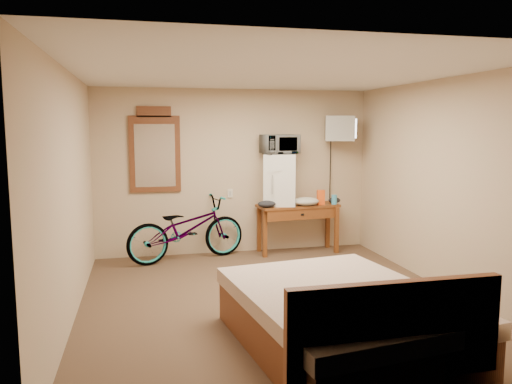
# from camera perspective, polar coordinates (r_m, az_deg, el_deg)

# --- Properties ---
(room) EXTENTS (4.60, 4.64, 2.50)m
(room) POSITION_cam_1_polar(r_m,az_deg,el_deg) (5.42, 2.06, 0.25)
(room) COLOR #503828
(room) RESTS_ON ground
(desk) EXTENTS (1.27, 0.59, 0.75)m
(desk) POSITION_cam_1_polar(r_m,az_deg,el_deg) (7.68, 4.87, -2.43)
(desk) COLOR brown
(desk) RESTS_ON floor
(mini_fridge) EXTENTS (0.58, 0.57, 0.78)m
(mini_fridge) POSITION_cam_1_polar(r_m,az_deg,el_deg) (7.58, 2.70, 1.43)
(mini_fridge) COLOR white
(mini_fridge) RESTS_ON desk
(microwave) EXTENTS (0.58, 0.45, 0.29)m
(microwave) POSITION_cam_1_polar(r_m,az_deg,el_deg) (7.54, 2.72, 5.47)
(microwave) COLOR white
(microwave) RESTS_ON mini_fridge
(snack_bag) EXTENTS (0.11, 0.07, 0.22)m
(snack_bag) POSITION_cam_1_polar(r_m,az_deg,el_deg) (7.71, 7.42, -0.60)
(snack_bag) COLOR #FE5716
(snack_bag) RESTS_ON desk
(blue_cup) EXTENTS (0.08, 0.08, 0.15)m
(blue_cup) POSITION_cam_1_polar(r_m,az_deg,el_deg) (7.76, 8.92, -0.85)
(blue_cup) COLOR #3DA4D1
(blue_cup) RESTS_ON desk
(cloth_cream) EXTENTS (0.41, 0.31, 0.12)m
(cloth_cream) POSITION_cam_1_polar(r_m,az_deg,el_deg) (7.59, 5.72, -1.07)
(cloth_cream) COLOR beige
(cloth_cream) RESTS_ON desk
(cloth_dark_a) EXTENTS (0.27, 0.20, 0.10)m
(cloth_dark_a) POSITION_cam_1_polar(r_m,az_deg,el_deg) (7.37, 1.23, -1.38)
(cloth_dark_a) COLOR black
(cloth_dark_a) RESTS_ON desk
(cloth_dark_b) EXTENTS (0.19, 0.16, 0.09)m
(cloth_dark_b) POSITION_cam_1_polar(r_m,az_deg,el_deg) (7.90, 8.94, -0.93)
(cloth_dark_b) COLOR black
(cloth_dark_b) RESTS_ON desk
(crt_television) EXTENTS (0.53, 0.62, 0.38)m
(crt_television) POSITION_cam_1_polar(r_m,az_deg,el_deg) (7.81, 9.53, 7.17)
(crt_television) COLOR black
(crt_television) RESTS_ON room
(wall_mirror) EXTENTS (0.74, 0.04, 1.25)m
(wall_mirror) POSITION_cam_1_polar(r_m,az_deg,el_deg) (7.48, -11.49, 4.62)
(wall_mirror) COLOR brown
(wall_mirror) RESTS_ON room
(bicycle) EXTENTS (1.87, 1.07, 0.93)m
(bicycle) POSITION_cam_1_polar(r_m,az_deg,el_deg) (7.32, -7.93, -4.18)
(bicycle) COLOR black
(bicycle) RESTS_ON floor
(bed) EXTENTS (1.88, 2.32, 0.90)m
(bed) POSITION_cam_1_polar(r_m,az_deg,el_deg) (4.47, 9.91, -14.10)
(bed) COLOR brown
(bed) RESTS_ON floor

